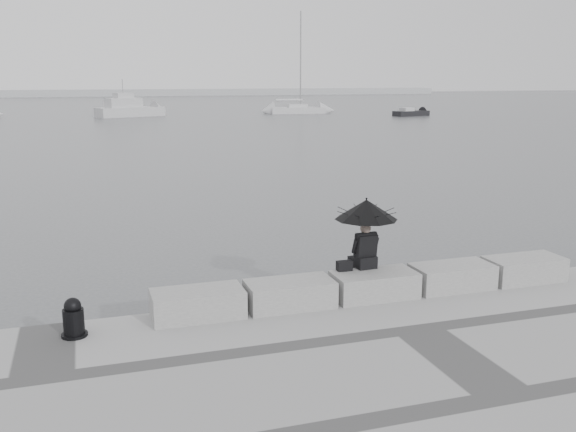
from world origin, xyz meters
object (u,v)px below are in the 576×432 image
object	(u,v)px
sailboat_right	(297,109)
motor_cruiser	(130,109)
mooring_bollard	(74,320)
small_motorboat	(411,113)
seated_person	(366,217)

from	to	relation	value
sailboat_right	motor_cruiser	size ratio (longest dim) A/B	1.54
mooring_bollard	small_motorboat	distance (m)	71.65
seated_person	mooring_bollard	distance (m)	5.60
mooring_bollard	seated_person	bearing A→B (deg)	6.23
sailboat_right	motor_cruiser	world-z (taller)	sailboat_right
sailboat_right	mooring_bollard	bearing A→B (deg)	-106.01
small_motorboat	mooring_bollard	bearing A→B (deg)	-136.34
seated_person	motor_cruiser	bearing A→B (deg)	85.62
mooring_bollard	motor_cruiser	world-z (taller)	motor_cruiser
small_motorboat	seated_person	bearing A→B (deg)	-132.78
mooring_bollard	sailboat_right	world-z (taller)	sailboat_right
seated_person	motor_cruiser	distance (m)	68.78
mooring_bollard	small_motorboat	xyz separation A→B (m)	(38.83, 60.21, -0.46)
mooring_bollard	motor_cruiser	xyz separation A→B (m)	(6.10, 69.36, 0.11)
motor_cruiser	seated_person	bearing A→B (deg)	-111.22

